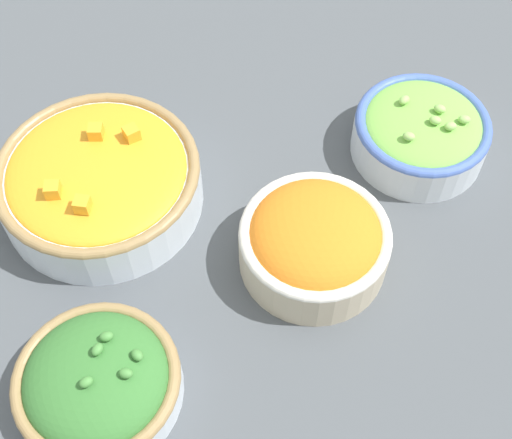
{
  "coord_description": "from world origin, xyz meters",
  "views": [
    {
      "loc": [
        -0.08,
        -0.39,
        0.63
      ],
      "look_at": [
        0.0,
        0.0,
        0.03
      ],
      "focal_mm": 50.0,
      "sensor_mm": 36.0,
      "label": 1
    }
  ],
  "objects_px": {
    "bowl_broccoli": "(97,381)",
    "bowl_squash": "(99,180)",
    "bowl_lettuce": "(421,132)",
    "bowl_carrots": "(314,241)"
  },
  "relations": [
    {
      "from": "bowl_broccoli",
      "to": "bowl_squash",
      "type": "relative_size",
      "value": 0.71
    },
    {
      "from": "bowl_broccoli",
      "to": "bowl_squash",
      "type": "bearing_deg",
      "value": 84.32
    },
    {
      "from": "bowl_squash",
      "to": "bowl_lettuce",
      "type": "height_order",
      "value": "bowl_squash"
    },
    {
      "from": "bowl_broccoli",
      "to": "bowl_carrots",
      "type": "relative_size",
      "value": 1.01
    },
    {
      "from": "bowl_carrots",
      "to": "bowl_broccoli",
      "type": "bearing_deg",
      "value": -156.6
    },
    {
      "from": "bowl_lettuce",
      "to": "bowl_squash",
      "type": "bearing_deg",
      "value": 179.68
    },
    {
      "from": "bowl_squash",
      "to": "bowl_lettuce",
      "type": "xyz_separation_m",
      "value": [
        0.35,
        -0.0,
        -0.0
      ]
    },
    {
      "from": "bowl_broccoli",
      "to": "bowl_squash",
      "type": "xyz_separation_m",
      "value": [
        0.02,
        0.22,
        0.01
      ]
    },
    {
      "from": "bowl_broccoli",
      "to": "bowl_lettuce",
      "type": "relative_size",
      "value": 1.01
    },
    {
      "from": "bowl_broccoli",
      "to": "bowl_lettuce",
      "type": "distance_m",
      "value": 0.43
    }
  ]
}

